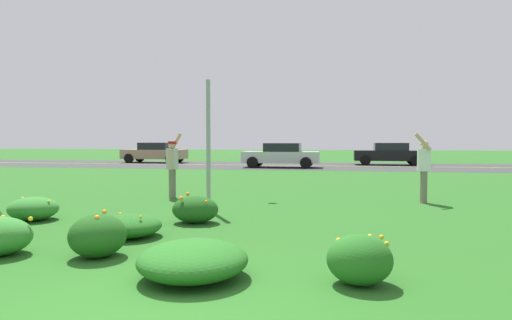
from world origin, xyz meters
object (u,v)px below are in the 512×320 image
at_px(car_black_center_left, 389,154).
at_px(car_silver_center_right, 281,155).
at_px(sign_post_near_path, 208,146).
at_px(person_catcher_white_shirt, 424,165).
at_px(frisbee_lime, 263,153).
at_px(person_thrower_red_cap_gray_shirt, 172,163).
at_px(car_tan_rightmost, 155,152).

height_order(car_black_center_left, car_silver_center_right, same).
bearing_deg(car_black_center_left, sign_post_near_path, -106.34).
distance_m(sign_post_near_path, car_black_center_left, 21.75).
bearing_deg(person_catcher_white_shirt, frisbee_lime, -177.53).
distance_m(sign_post_near_path, frisbee_lime, 2.28).
bearing_deg(frisbee_lime, car_silver_center_right, 95.49).
distance_m(sign_post_near_path, person_thrower_red_cap_gray_shirt, 2.69).
relative_size(person_catcher_white_shirt, frisbee_lime, 7.77).
relative_size(sign_post_near_path, car_silver_center_right, 0.67).
xyz_separation_m(person_catcher_white_shirt, frisbee_lime, (-4.18, -0.18, 0.31)).
xyz_separation_m(sign_post_near_path, car_black_center_left, (6.12, 20.86, -0.76)).
xyz_separation_m(sign_post_near_path, person_thrower_red_cap_gray_shirt, (-1.66, 2.04, -0.52)).
bearing_deg(sign_post_near_path, car_silver_center_right, 91.73).
relative_size(person_thrower_red_cap_gray_shirt, frisbee_lime, 7.86).
relative_size(frisbee_lime, car_silver_center_right, 0.05).
bearing_deg(car_tan_rightmost, frisbee_lime, -59.27).
distance_m(sign_post_near_path, car_silver_center_right, 16.83).
xyz_separation_m(person_thrower_red_cap_gray_shirt, person_catcher_white_shirt, (6.75, 0.21, -0.00)).
height_order(person_catcher_white_shirt, car_black_center_left, person_catcher_white_shirt).
relative_size(sign_post_near_path, car_tan_rightmost, 0.67).
bearing_deg(car_black_center_left, car_tan_rightmost, 180.00).
xyz_separation_m(sign_post_near_path, car_silver_center_right, (-0.51, 16.81, -0.76)).
height_order(sign_post_near_path, person_thrower_red_cap_gray_shirt, sign_post_near_path).
bearing_deg(person_thrower_red_cap_gray_shirt, car_silver_center_right, 85.53).
distance_m(person_thrower_red_cap_gray_shirt, frisbee_lime, 2.59).
bearing_deg(frisbee_lime, person_thrower_red_cap_gray_shirt, -179.29).
bearing_deg(sign_post_near_path, person_catcher_white_shirt, 23.93).
bearing_deg(person_catcher_white_shirt, car_tan_rightmost, 129.51).
height_order(person_catcher_white_shirt, frisbee_lime, person_catcher_white_shirt).
bearing_deg(car_tan_rightmost, car_black_center_left, 0.00).
relative_size(sign_post_near_path, frisbee_lime, 12.83).
distance_m(person_thrower_red_cap_gray_shirt, person_catcher_white_shirt, 6.75).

